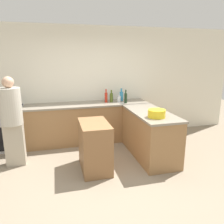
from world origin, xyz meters
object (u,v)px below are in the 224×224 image
Objects in this scene: island_table at (95,146)px; hot_sauce_bottle at (106,97)px; dish_soap_bottle at (121,96)px; person_by_range at (12,119)px; range_oven at (10,128)px; vinegar_bottle_clear at (119,99)px; olive_oil_bottle at (111,97)px; mixing_bowl at (157,113)px; wine_bottle_dark at (126,98)px.

hot_sauce_bottle is (0.54, 1.41, 0.62)m from island_table.
person_by_range reaches higher than dish_soap_bottle.
dish_soap_bottle reaches higher than range_oven.
olive_oil_bottle reaches higher than vinegar_bottle_clear.
mixing_bowl is 1.60m from olive_oil_bottle.
wine_bottle_dark is at bearing 15.98° from person_by_range.
island_table is at bearing -110.94° from hot_sauce_bottle.
wine_bottle_dark is (0.43, -0.19, -0.00)m from hot_sauce_bottle.
mixing_bowl is 1.63m from hot_sauce_bottle.
hot_sauce_bottle is 0.14m from olive_oil_bottle.
hot_sauce_bottle is at bearing 172.99° from vinegar_bottle_clear.
dish_soap_bottle is (-0.01, 0.32, -0.01)m from wine_bottle_dark.
person_by_range is at bearing -155.83° from hot_sauce_bottle.
hot_sauce_bottle is at bearing -174.39° from olive_oil_bottle.
island_table is 1.25m from mixing_bowl.
hot_sauce_bottle is 0.19× the size of person_by_range.
hot_sauce_bottle is 0.44m from dish_soap_bottle.
olive_oil_bottle is at bearing 5.61° from hot_sauce_bottle.
mixing_bowl is 0.99× the size of wine_bottle_dark.
vinegar_bottle_clear is at bearing -123.90° from dish_soap_bottle.
range_oven is 3.11× the size of dish_soap_bottle.
island_table is at bearing -121.99° from dish_soap_bottle.
mixing_bowl is 1.04× the size of dish_soap_bottle.
mixing_bowl reaches higher than island_table.
olive_oil_bottle is at bearing 23.09° from person_by_range.
wine_bottle_dark is 0.32m from dish_soap_bottle.
mixing_bowl is 0.19× the size of person_by_range.
wine_bottle_dark is at bearing -4.08° from range_oven.
range_oven is 3.23× the size of olive_oil_bottle.
island_table is 2.75× the size of wine_bottle_dark.
range_oven is 2.66m from dish_soap_bottle.
wine_bottle_dark is 1.63× the size of vinegar_bottle_clear.
dish_soap_bottle is at bearing 21.40° from olive_oil_bottle.
dish_soap_bottle is at bearing 95.54° from mixing_bowl.
olive_oil_bottle reaches higher than island_table.
dish_soap_bottle is (2.59, 0.13, 0.58)m from range_oven.
person_by_range is (-2.37, -0.68, -0.16)m from wine_bottle_dark.
hot_sauce_bottle is at bearing 110.71° from mixing_bowl.
olive_oil_bottle is at bearing 144.76° from wine_bottle_dark.
hot_sauce_bottle is 2.14m from person_by_range.
mixing_bowl is (2.75, -1.52, 0.53)m from range_oven.
olive_oil_bottle is at bearing 163.65° from vinegar_bottle_clear.
person_by_range is (-2.25, -0.84, -0.11)m from vinegar_bottle_clear.
dish_soap_bottle is at bearing 58.01° from island_table.
hot_sauce_bottle is 1.66× the size of vinegar_bottle_clear.
hot_sauce_bottle is 1.01× the size of wine_bottle_dark.
vinegar_bottle_clear is (0.85, 1.37, 0.57)m from island_table.
olive_oil_bottle is (-0.17, 0.05, 0.04)m from vinegar_bottle_clear.
dish_soap_bottle is (0.42, 0.12, -0.01)m from hot_sauce_bottle.
vinegar_bottle_clear reaches higher than mixing_bowl.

